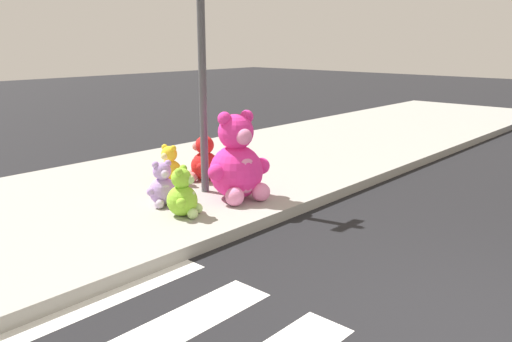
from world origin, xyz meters
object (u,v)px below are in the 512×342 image
(plush_pink_large, at_px, (238,164))
(plush_lavender, at_px, (163,187))
(plush_lime, at_px, (183,196))
(sign_pole, at_px, (202,73))
(plush_red, at_px, (204,162))
(plush_yellow, at_px, (169,168))

(plush_pink_large, xyz_separation_m, plush_lavender, (-0.87, 0.53, -0.25))
(plush_pink_large, relative_size, plush_lavender, 2.02)
(plush_lavender, xyz_separation_m, plush_lime, (-0.10, -0.54, 0.01))
(plush_pink_large, height_order, plush_lavender, plush_pink_large)
(sign_pole, distance_m, plush_pink_large, 1.35)
(sign_pole, relative_size, plush_lime, 5.05)
(plush_red, xyz_separation_m, plush_lime, (-1.32, -1.09, -0.04))
(plush_yellow, bearing_deg, plush_red, -21.94)
(plush_red, height_order, plush_lime, plush_red)
(plush_red, relative_size, plush_lime, 1.15)
(plush_lavender, xyz_separation_m, plush_yellow, (0.70, 0.76, 0.00))
(plush_pink_large, distance_m, plush_lime, 1.00)
(plush_pink_large, xyz_separation_m, plush_red, (0.35, 1.08, -0.20))
(sign_pole, distance_m, plush_yellow, 1.62)
(plush_red, bearing_deg, plush_yellow, 158.06)
(sign_pole, relative_size, plush_yellow, 5.28)
(plush_red, distance_m, plush_yellow, 0.56)
(sign_pole, xyz_separation_m, plush_red, (0.42, 0.50, -1.41))
(plush_lavender, distance_m, plush_yellow, 1.03)
(plush_pink_large, bearing_deg, plush_lime, -179.62)
(plush_pink_large, xyz_separation_m, plush_yellow, (-0.17, 1.29, -0.24))
(plush_red, bearing_deg, plush_pink_large, -107.73)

